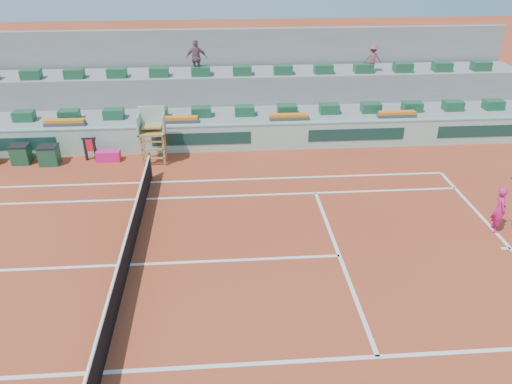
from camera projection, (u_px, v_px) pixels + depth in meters
ground at (130, 265)px, 14.98m from camera, size 90.00×90.00×0.00m
seating_tier_lower at (161, 123)px, 24.12m from camera, size 36.00×4.00×1.20m
seating_tier_upper at (163, 99)px, 25.20m from camera, size 36.00×2.40×2.60m
stadium_back_wall at (164, 73)px, 26.18m from camera, size 36.00×0.40×4.40m
player_bag at (108, 156)px, 21.55m from camera, size 1.01×0.45×0.45m
spectator_mid at (197, 58)px, 23.78m from camera, size 1.00×0.42×1.70m
spectator_right at (373, 58)px, 24.46m from camera, size 0.93×0.61×1.35m
court_lines at (130, 265)px, 14.98m from camera, size 23.89×11.09×0.01m
tennis_net at (127, 250)px, 14.74m from camera, size 0.10×11.97×1.10m
advertising_hoarding at (157, 139)px, 22.16m from camera, size 36.00×0.34×1.26m
umpire_chair at (152, 128)px, 20.86m from camera, size 1.10×0.90×2.40m
seat_row_lower at (158, 113)px, 22.94m from camera, size 32.90×0.60×0.44m
seat_row_upper at (159, 72)px, 23.95m from camera, size 32.90×0.60×0.44m
flower_planters at (122, 121)px, 22.18m from camera, size 26.80×0.36×0.28m
drink_cooler_a at (49, 155)px, 21.16m from camera, size 0.82×0.71×0.84m
drink_cooler_b at (21, 154)px, 21.25m from camera, size 0.78×0.67×0.84m
towel_rack at (90, 147)px, 21.45m from camera, size 0.61×0.10×1.03m
tennis_player at (500, 209)px, 16.32m from camera, size 0.45×0.87×2.28m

